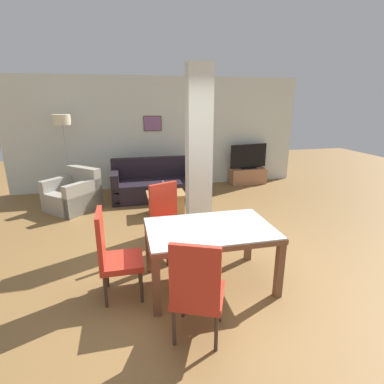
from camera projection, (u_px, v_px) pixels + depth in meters
name	position (u px, v px, depth m)	size (l,w,h in m)	color
ground_plane	(209.00, 282.00, 3.69)	(18.00, 18.00, 0.00)	brown
back_wall	(160.00, 133.00, 7.45)	(7.20, 0.09, 2.70)	silver
divider_pillar	(199.00, 151.00, 4.93)	(0.40, 0.30, 2.70)	silver
dining_table	(210.00, 239.00, 3.52)	(1.47, 0.95, 0.74)	brown
dining_chair_head_left	(113.00, 253.00, 3.29)	(0.46, 0.46, 1.03)	red
dining_chair_far_left	(168.00, 218.00, 4.25)	(0.60, 0.60, 1.03)	red
dining_chair_near_left	(197.00, 289.00, 2.65)	(0.60, 0.60, 1.03)	red
sofa	(155.00, 185.00, 6.82)	(1.91, 0.91, 0.88)	black
armchair	(74.00, 196.00, 6.09)	(1.19, 1.19, 0.83)	#A29C8E
coffee_table	(166.00, 203.00, 5.86)	(0.74, 0.51, 0.42)	#A97C46
bottle	(163.00, 190.00, 5.62)	(0.07, 0.07, 0.28)	#B2B7BC
tv_stand	(247.00, 176.00, 8.02)	(0.95, 0.40, 0.41)	#B07450
tv_screen	(249.00, 157.00, 7.87)	(1.03, 0.26, 0.64)	black
floor_lamp	(63.00, 128.00, 6.48)	(0.37, 0.37, 1.86)	#B7B7BC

